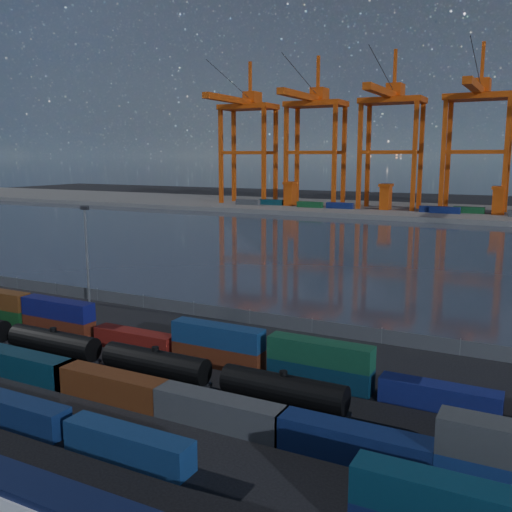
% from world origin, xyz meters
% --- Properties ---
extents(ground, '(700.00, 700.00, 0.00)m').
position_xyz_m(ground, '(0.00, 0.00, 0.00)').
color(ground, black).
rests_on(ground, ground).
extents(harbor_water, '(700.00, 700.00, 0.00)m').
position_xyz_m(harbor_water, '(0.00, 105.00, 0.01)').
color(harbor_water, '#2D3341').
rests_on(harbor_water, ground).
extents(far_quay, '(700.00, 70.00, 2.00)m').
position_xyz_m(far_quay, '(0.00, 210.00, 1.00)').
color(far_quay, '#514F4C').
rests_on(far_quay, ground).
extents(container_row_south, '(139.59, 2.44, 5.21)m').
position_xyz_m(container_row_south, '(6.73, -10.93, 2.05)').
color(container_row_south, '#434648').
rests_on(container_row_south, ground).
extents(container_row_mid, '(142.56, 2.67, 5.69)m').
position_xyz_m(container_row_mid, '(-15.74, -2.33, 2.03)').
color(container_row_mid, '#37383B').
rests_on(container_row_mid, ground).
extents(container_row_north, '(141.14, 2.38, 5.08)m').
position_xyz_m(container_row_north, '(-8.12, 10.86, 1.95)').
color(container_row_north, '#0F134E').
rests_on(container_row_north, ground).
extents(tanker_string, '(90.90, 2.88, 4.12)m').
position_xyz_m(tanker_string, '(-21.92, 3.34, 2.06)').
color(tanker_string, black).
rests_on(tanker_string, ground).
extents(waterfront_fence, '(160.12, 0.12, 2.20)m').
position_xyz_m(waterfront_fence, '(-0.00, 28.00, 1.00)').
color(waterfront_fence, '#595B5E').
rests_on(waterfront_fence, ground).
extents(yard_light_mast, '(1.60, 0.40, 16.60)m').
position_xyz_m(yard_light_mast, '(-30.00, 26.00, 9.30)').
color(yard_light_mast, slate).
rests_on(yard_light_mast, ground).
extents(gantry_cranes, '(201.75, 51.37, 69.56)m').
position_xyz_m(gantry_cranes, '(-7.50, 203.15, 42.64)').
color(gantry_cranes, '#CB480E').
rests_on(gantry_cranes, ground).
extents(quay_containers, '(172.58, 10.99, 2.60)m').
position_xyz_m(quay_containers, '(-11.00, 195.46, 3.30)').
color(quay_containers, navy).
rests_on(quay_containers, far_quay).
extents(straddle_carriers, '(140.00, 7.00, 11.10)m').
position_xyz_m(straddle_carriers, '(-2.50, 200.00, 7.82)').
color(straddle_carriers, '#CB480E').
rests_on(straddle_carriers, far_quay).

